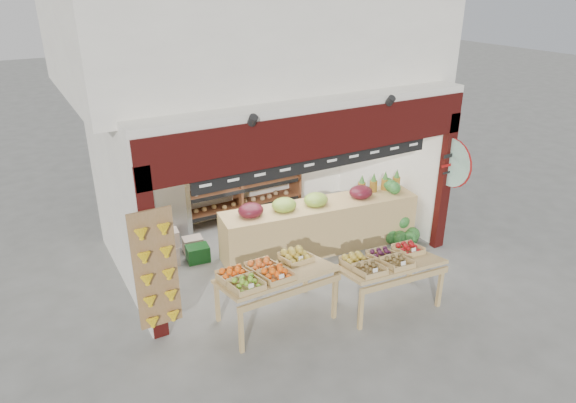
# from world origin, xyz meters

# --- Properties ---
(ground) EXTENTS (60.00, 60.00, 0.00)m
(ground) POSITION_xyz_m (0.00, 0.00, 0.00)
(ground) COLOR slate
(ground) RESTS_ON ground
(shop_structure) EXTENTS (6.36, 5.12, 5.40)m
(shop_structure) POSITION_xyz_m (0.00, 1.61, 3.92)
(shop_structure) COLOR white
(shop_structure) RESTS_ON ground
(banana_board) EXTENTS (0.60, 0.15, 1.80)m
(banana_board) POSITION_xyz_m (-2.73, -1.17, 1.12)
(banana_board) COLOR #956B44
(banana_board) RESTS_ON ground
(gift_sign) EXTENTS (0.04, 0.93, 0.92)m
(gift_sign) POSITION_xyz_m (2.75, -1.15, 1.75)
(gift_sign) COLOR #A2CCB7
(gift_sign) RESTS_ON ground
(back_shelving) EXTENTS (2.88, 0.47, 1.79)m
(back_shelving) POSITION_xyz_m (-0.10, 1.96, 1.12)
(back_shelving) COLOR brown
(back_shelving) RESTS_ON ground
(refrigerator) EXTENTS (0.82, 0.82, 1.86)m
(refrigerator) POSITION_xyz_m (-1.70, 1.84, 0.93)
(refrigerator) COLOR #B1B4B8
(refrigerator) RESTS_ON ground
(cardboard_stack) EXTENTS (1.01, 0.73, 0.67)m
(cardboard_stack) POSITION_xyz_m (-1.79, 0.87, 0.24)
(cardboard_stack) COLOR beige
(cardboard_stack) RESTS_ON ground
(mid_counter) EXTENTS (3.86, 1.23, 1.18)m
(mid_counter) POSITION_xyz_m (0.69, -0.02, 0.52)
(mid_counter) COLOR tan
(mid_counter) RESTS_ON ground
(display_table_left) EXTENTS (1.70, 0.96, 1.07)m
(display_table_left) POSITION_xyz_m (-1.21, -1.54, 0.83)
(display_table_left) COLOR tan
(display_table_left) RESTS_ON ground
(display_table_right) EXTENTS (1.64, 1.02, 1.00)m
(display_table_right) POSITION_xyz_m (0.57, -2.06, 0.77)
(display_table_right) COLOR tan
(display_table_right) RESTS_ON ground
(watermelon_pile) EXTENTS (0.72, 0.72, 0.56)m
(watermelon_pile) POSITION_xyz_m (2.26, -0.56, 0.19)
(watermelon_pile) COLOR #1A4E1F
(watermelon_pile) RESTS_ON ground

